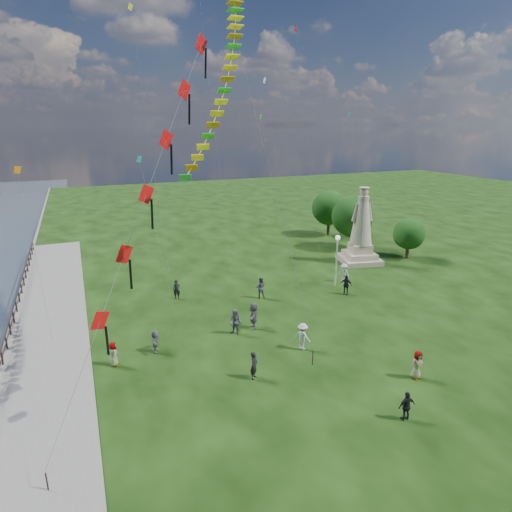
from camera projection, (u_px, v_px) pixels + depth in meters
name	position (u px, v px, depth m)	size (l,w,h in m)	color
waterfront	(22.00, 372.00, 24.66)	(200.00, 200.00, 1.51)	#2F3C47
statue	(361.00, 235.00, 43.28)	(4.59, 4.59, 7.72)	tan
lamppost	(337.00, 250.00, 36.71)	(0.42, 0.42, 4.58)	silver
tree_row	(351.00, 215.00, 49.65)	(7.37, 15.58, 6.12)	#382314
person_0	(254.00, 365.00, 23.67)	(0.60, 0.39, 1.64)	black
person_1	(235.00, 322.00, 28.63)	(0.88, 0.54, 1.81)	#595960
person_2	(303.00, 336.00, 26.78)	(1.13, 0.58, 1.75)	silver
person_3	(407.00, 406.00, 20.33)	(0.89, 0.46, 1.52)	black
person_4	(417.00, 365.00, 23.68)	(0.81, 0.50, 1.66)	#595960
person_5	(155.00, 341.00, 26.48)	(1.36, 0.58, 1.46)	#595960
person_6	(177.00, 289.00, 34.65)	(0.59, 0.38, 1.61)	black
person_7	(260.00, 287.00, 34.77)	(0.89, 0.55, 1.83)	#595960
person_8	(344.00, 273.00, 38.38)	(1.10, 0.57, 1.70)	silver
person_9	(346.00, 285.00, 35.52)	(0.98, 0.50, 1.68)	black
person_10	(113.00, 354.00, 24.96)	(0.73, 0.45, 1.50)	#595960
person_11	(254.00, 316.00, 29.50)	(1.77, 0.76, 1.91)	#595960
red_kite_train	(155.00, 175.00, 20.30)	(9.80, 9.35, 18.19)	black
small_kites	(226.00, 116.00, 39.03)	(31.21, 17.34, 27.71)	teal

